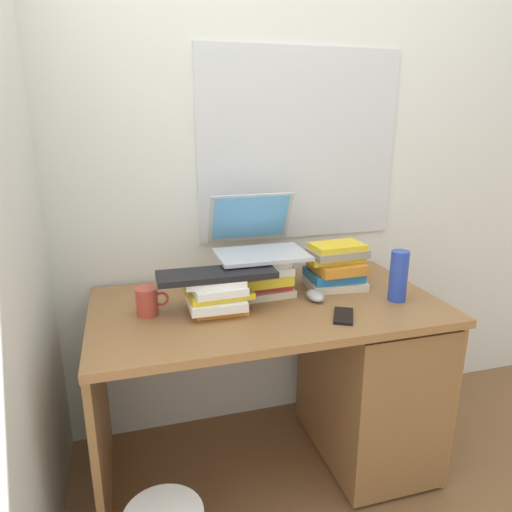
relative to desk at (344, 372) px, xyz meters
name	(u,v)px	position (x,y,z in m)	size (l,w,h in m)	color
ground_plane	(266,463)	(-0.32, 0.03, -0.40)	(6.00, 6.00, 0.00)	brown
wall_back	(241,143)	(-0.32, 0.42, 0.90)	(6.00, 0.06, 2.60)	silver
wall_left	(4,154)	(-1.14, 0.03, 0.90)	(0.05, 6.00, 2.60)	silver
desk	(344,372)	(0.00, 0.00, 0.00)	(1.30, 0.70, 0.73)	olive
book_stack_tall	(262,276)	(-0.32, 0.12, 0.41)	(0.25, 0.20, 0.16)	beige
book_stack_keyboard_riser	(217,294)	(-0.52, 0.00, 0.40)	(0.24, 0.20, 0.13)	orange
book_stack_side	(335,267)	(0.00, 0.12, 0.42)	(0.25, 0.20, 0.18)	beige
laptop	(257,238)	(-0.32, 0.18, 0.54)	(0.34, 0.33, 0.22)	#B7BABF
keyboard	(217,274)	(-0.52, 0.00, 0.47)	(0.42, 0.14, 0.02)	black
computer_mouse	(315,296)	(-0.14, 0.00, 0.35)	(0.06, 0.10, 0.04)	#A5A8AD
mug	(148,301)	(-0.76, 0.04, 0.38)	(0.12, 0.08, 0.10)	#B23F33
water_bottle	(399,276)	(0.16, -0.09, 0.43)	(0.07, 0.07, 0.20)	#263FA5
cell_phone	(343,316)	(-0.11, -0.17, 0.34)	(0.07, 0.14, 0.01)	black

